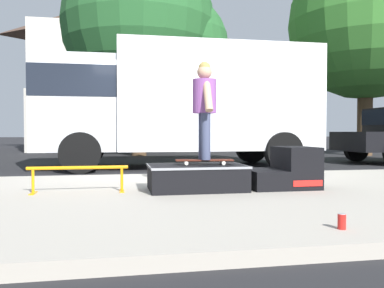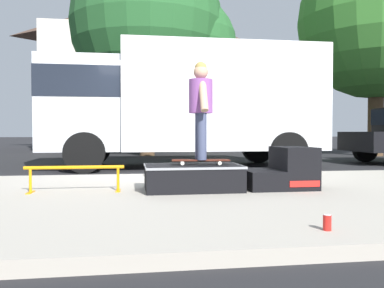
{
  "view_description": "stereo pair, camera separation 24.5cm",
  "coord_description": "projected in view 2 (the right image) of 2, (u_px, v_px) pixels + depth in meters",
  "views": [
    {
      "loc": [
        -0.68,
        -8.02,
        0.9
      ],
      "look_at": [
        0.58,
        -1.29,
        0.7
      ],
      "focal_mm": 37.8,
      "sensor_mm": 36.0,
      "label": 1
    },
    {
      "loc": [
        -0.44,
        -8.06,
        0.9
      ],
      "look_at": [
        0.58,
        -1.29,
        0.7
      ],
      "focal_mm": 37.8,
      "sensor_mm": 36.0,
      "label": 2
    }
  ],
  "objects": [
    {
      "name": "skateboard",
      "position": [
        201.0,
        160.0,
        5.47
      ],
      "size": [
        0.8,
        0.28,
        0.07
      ],
      "color": "#4C1E14",
      "rests_on": "skate_box"
    },
    {
      "name": "kicker_ramp",
      "position": [
        284.0,
        171.0,
        5.61
      ],
      "size": [
        0.94,
        0.75,
        0.57
      ],
      "color": "black",
      "rests_on": "sidewalk_slab"
    },
    {
      "name": "house_behind",
      "position": [
        137.0,
        72.0,
        22.36
      ],
      "size": [
        9.54,
        8.23,
        8.4
      ],
      "color": "beige",
      "rests_on": "ground"
    },
    {
      "name": "skater_kid",
      "position": [
        201.0,
        102.0,
        5.45
      ],
      "size": [
        0.32,
        0.68,
        1.32
      ],
      "color": "#3F4766",
      "rests_on": "skateboard"
    },
    {
      "name": "sidewalk_slab",
      "position": [
        167.0,
        198.0,
        5.1
      ],
      "size": [
        50.0,
        5.0,
        0.12
      ],
      "primitive_type": "cube",
      "color": "#A8A093",
      "rests_on": "ground"
    },
    {
      "name": "street_tree_neighbour",
      "position": [
        156.0,
        30.0,
        15.35
      ],
      "size": [
        6.31,
        5.73,
        7.82
      ],
      "color": "brown",
      "rests_on": "ground"
    },
    {
      "name": "skate_box",
      "position": [
        193.0,
        176.0,
        5.42
      ],
      "size": [
        1.29,
        0.82,
        0.34
      ],
      "color": "black",
      "rests_on": "sidewalk_slab"
    },
    {
      "name": "grind_rail",
      "position": [
        75.0,
        173.0,
        5.24
      ],
      "size": [
        1.27,
        0.28,
        0.34
      ],
      "color": "orange",
      "rests_on": "sidewalk_slab"
    },
    {
      "name": "soda_can",
      "position": [
        327.0,
        223.0,
        3.19
      ],
      "size": [
        0.07,
        0.07,
        0.13
      ],
      "color": "red",
      "rests_on": "sidewalk_slab"
    },
    {
      "name": "box_truck",
      "position": [
        183.0,
        101.0,
        10.32
      ],
      "size": [
        6.91,
        2.63,
        3.05
      ],
      "color": "silver",
      "rests_on": "ground"
    },
    {
      "name": "ground_plane",
      "position": [
        154.0,
        177.0,
        8.06
      ],
      "size": [
        140.0,
        140.0,
        0.0
      ],
      "primitive_type": "plane",
      "color": "black"
    }
  ]
}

